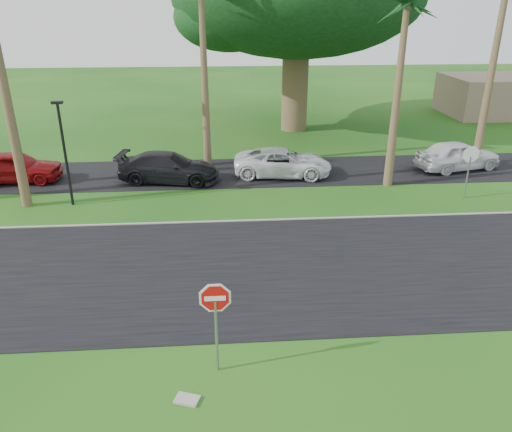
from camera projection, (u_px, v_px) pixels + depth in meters
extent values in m
plane|color=#124912|center=(201.00, 304.00, 15.16)|extent=(120.00, 120.00, 0.00)
cube|color=black|center=(203.00, 271.00, 16.98)|extent=(120.00, 8.00, 0.02)
cube|color=black|center=(208.00, 173.00, 26.59)|extent=(120.00, 5.00, 0.02)
cube|color=gray|center=(205.00, 222.00, 20.68)|extent=(120.00, 0.12, 0.06)
cylinder|color=gray|center=(217.00, 337.00, 12.05)|extent=(0.07, 0.07, 2.00)
cylinder|color=white|center=(215.00, 298.00, 11.61)|extent=(1.05, 0.02, 1.05)
cylinder|color=red|center=(215.00, 298.00, 11.61)|extent=(0.90, 0.02, 0.90)
cube|color=white|center=(215.00, 298.00, 11.61)|extent=(0.50, 0.02, 0.12)
cylinder|color=gray|center=(467.00, 178.00, 22.89)|extent=(0.07, 0.07, 2.00)
cylinder|color=white|center=(471.00, 154.00, 22.45)|extent=(1.05, 0.02, 1.05)
cylinder|color=red|center=(471.00, 154.00, 22.45)|extent=(0.90, 0.02, 0.90)
cube|color=white|center=(471.00, 154.00, 22.45)|extent=(0.50, 0.02, 0.12)
cone|color=brown|center=(2.00, 74.00, 20.12)|extent=(0.44, 0.44, 11.50)
cone|color=brown|center=(204.00, 78.00, 26.09)|extent=(0.44, 0.44, 9.50)
cone|color=brown|center=(397.00, 99.00, 23.23)|extent=(0.44, 0.44, 8.50)
cone|color=brown|center=(495.00, 53.00, 25.69)|extent=(0.44, 0.44, 12.00)
cylinder|color=brown|center=(295.00, 87.00, 34.51)|extent=(1.80, 1.80, 6.00)
cylinder|color=black|center=(66.00, 156.00, 21.64)|extent=(0.12, 0.12, 4.50)
cube|color=black|center=(57.00, 102.00, 20.72)|extent=(0.45, 0.25, 0.12)
cube|color=gray|center=(509.00, 95.00, 39.98)|extent=(10.00, 6.00, 3.00)
imported|color=maroon|center=(14.00, 167.00, 25.06)|extent=(4.57, 1.89, 1.55)
imported|color=black|center=(169.00, 168.00, 25.12)|extent=(5.31, 2.80, 1.47)
imported|color=white|center=(283.00, 163.00, 25.98)|extent=(5.30, 2.94, 1.40)
imported|color=silver|center=(458.00, 155.00, 26.91)|extent=(4.92, 2.90, 1.57)
cube|color=#979890|center=(187.00, 399.00, 11.47)|extent=(0.63, 0.51, 0.06)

